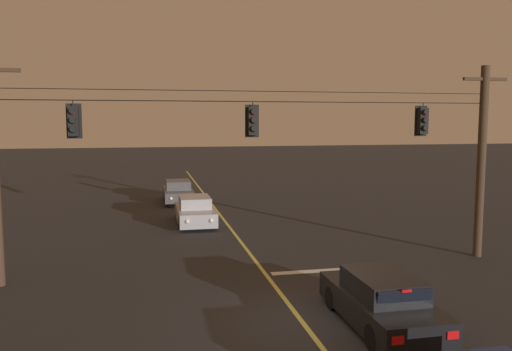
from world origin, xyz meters
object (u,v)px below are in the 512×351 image
object	(u,v)px
car_waiting_near_lane	(381,302)
car_oncoming_trailing	(178,192)
traffic_light_centre	(423,121)
traffic_light_left_inner	(253,121)
car_oncoming_lead	(195,211)
traffic_light_leftmost	(73,121)

from	to	relation	value
car_waiting_near_lane	car_oncoming_trailing	size ratio (longest dim) A/B	0.98
traffic_light_centre	car_oncoming_trailing	distance (m)	18.29
traffic_light_left_inner	car_waiting_near_lane	size ratio (longest dim) A/B	0.28
car_oncoming_lead	traffic_light_leftmost	bearing A→B (deg)	-118.14
traffic_light_leftmost	car_oncoming_lead	bearing A→B (deg)	61.86
traffic_light_leftmost	traffic_light_left_inner	bearing A→B (deg)	0.00
traffic_light_left_inner	traffic_light_centre	world-z (taller)	same
car_waiting_near_lane	car_oncoming_trailing	xyz separation A→B (m)	(-3.90, 21.26, -0.00)
car_oncoming_lead	car_oncoming_trailing	distance (m)	7.24
traffic_light_leftmost	traffic_light_left_inner	xyz separation A→B (m)	(5.82, 0.00, 0.00)
traffic_light_centre	traffic_light_left_inner	bearing A→B (deg)	180.00
traffic_light_centre	car_oncoming_lead	distance (m)	12.33
car_waiting_near_lane	car_oncoming_trailing	bearing A→B (deg)	100.40
car_waiting_near_lane	traffic_light_centre	bearing A→B (deg)	52.87
traffic_light_left_inner	car_waiting_near_lane	distance (m)	7.49
traffic_light_left_inner	car_waiting_near_lane	xyz separation A→B (m)	(2.21, -5.50, -4.57)
traffic_light_left_inner	car_oncoming_trailing	xyz separation A→B (m)	(-1.69, 15.76, -4.57)
traffic_light_left_inner	car_oncoming_lead	size ratio (longest dim) A/B	0.28
traffic_light_centre	car_oncoming_trailing	bearing A→B (deg)	117.10
car_oncoming_lead	traffic_light_centre	bearing A→B (deg)	-48.18
traffic_light_leftmost	car_oncoming_lead	xyz separation A→B (m)	(4.56, 8.53, -4.57)
car_oncoming_lead	car_oncoming_trailing	size ratio (longest dim) A/B	1.00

